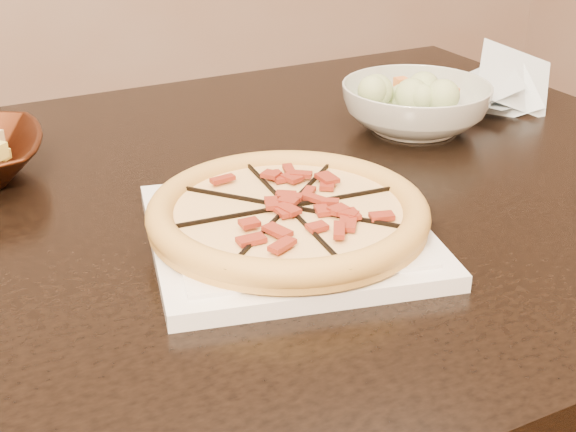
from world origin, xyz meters
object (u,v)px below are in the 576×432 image
(dining_table, at_px, (169,281))
(plate, at_px, (288,233))
(salad_bowl, at_px, (415,107))
(pizza, at_px, (288,213))

(dining_table, relative_size, plate, 5.02)
(plate, xyz_separation_m, salad_bowl, (0.29, 0.26, 0.02))
(plate, xyz_separation_m, pizza, (0.00, 0.00, 0.02))
(salad_bowl, bearing_deg, plate, -138.00)
(dining_table, relative_size, salad_bowl, 7.41)
(plate, bearing_deg, pizza, 22.51)
(pizza, height_order, salad_bowl, salad_bowl)
(dining_table, distance_m, plate, 0.19)
(dining_table, distance_m, pizza, 0.21)
(plate, height_order, pizza, pizza)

